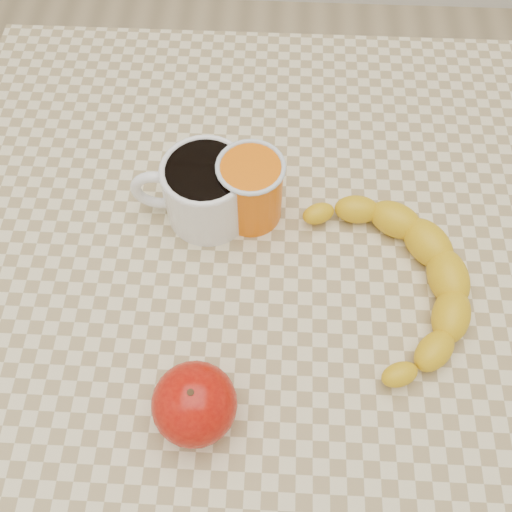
{
  "coord_description": "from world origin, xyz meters",
  "views": [
    {
      "loc": [
        0.02,
        -0.32,
        1.33
      ],
      "look_at": [
        0.0,
        0.0,
        0.77
      ],
      "focal_mm": 40.0,
      "sensor_mm": 36.0,
      "label": 1
    }
  ],
  "objects_px": {
    "table": "(256,297)",
    "orange_juice_glass": "(251,189)",
    "coffee_mug": "(204,189)",
    "banana": "(394,279)",
    "apple": "(194,404)"
  },
  "relations": [
    {
      "from": "orange_juice_glass",
      "to": "coffee_mug",
      "type": "bearing_deg",
      "value": -178.11
    },
    {
      "from": "orange_juice_glass",
      "to": "banana",
      "type": "height_order",
      "value": "orange_juice_glass"
    },
    {
      "from": "table",
      "to": "banana",
      "type": "bearing_deg",
      "value": -8.69
    },
    {
      "from": "orange_juice_glass",
      "to": "table",
      "type": "bearing_deg",
      "value": -82.72
    },
    {
      "from": "orange_juice_glass",
      "to": "banana",
      "type": "distance_m",
      "value": 0.19
    },
    {
      "from": "apple",
      "to": "banana",
      "type": "bearing_deg",
      "value": 36.62
    },
    {
      "from": "coffee_mug",
      "to": "apple",
      "type": "bearing_deg",
      "value": -86.94
    },
    {
      "from": "coffee_mug",
      "to": "table",
      "type": "bearing_deg",
      "value": -48.14
    },
    {
      "from": "coffee_mug",
      "to": "banana",
      "type": "bearing_deg",
      "value": -23.52
    },
    {
      "from": "orange_juice_glass",
      "to": "apple",
      "type": "distance_m",
      "value": 0.25
    },
    {
      "from": "coffee_mug",
      "to": "banana",
      "type": "xyz_separation_m",
      "value": [
        0.22,
        -0.09,
        -0.02
      ]
    },
    {
      "from": "table",
      "to": "orange_juice_glass",
      "type": "relative_size",
      "value": 8.78
    },
    {
      "from": "table",
      "to": "coffee_mug",
      "type": "height_order",
      "value": "coffee_mug"
    },
    {
      "from": "coffee_mug",
      "to": "apple",
      "type": "relative_size",
      "value": 1.3
    },
    {
      "from": "coffee_mug",
      "to": "banana",
      "type": "relative_size",
      "value": 0.44
    }
  ]
}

